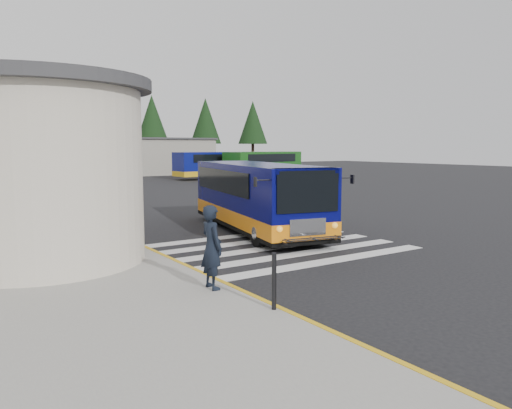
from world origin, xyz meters
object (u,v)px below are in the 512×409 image
transit_bus (257,199)px  far_bus_a (218,164)px  pedestrian_a (212,247)px  pedestrian_b (99,232)px  far_bus_b (264,164)px  bollard (274,281)px

transit_bus → far_bus_a: 31.38m
pedestrian_a → pedestrian_b: 3.62m
far_bus_a → pedestrian_a: bearing=147.7°
transit_bus → far_bus_b: size_ratio=1.01×
pedestrian_a → bollard: 1.95m
pedestrian_a → far_bus_a: size_ratio=0.20×
pedestrian_a → far_bus_b: bearing=-35.6°
bollard → far_bus_b: (22.94, 33.85, 0.81)m
pedestrian_b → far_bus_b: size_ratio=0.19×
bollard → far_bus_a: (19.04, 36.27, 0.80)m
pedestrian_a → bollard: size_ratio=1.67×
pedestrian_b → far_bus_a: far_bus_a is taller
pedestrian_a → pedestrian_b: pedestrian_a is taller
transit_bus → pedestrian_b: transit_bus is taller
transit_bus → bollard: transit_bus is taller
bollard → far_bus_b: far_bus_b is taller
pedestrian_b → bollard: size_ratio=1.66×
pedestrian_a → bollard: pedestrian_a is taller
transit_bus → far_bus_b: bearing=67.3°
pedestrian_b → bollard: bearing=-19.8°
far_bus_a → far_bus_b: far_bus_b is taller
far_bus_b → transit_bus: bearing=132.3°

